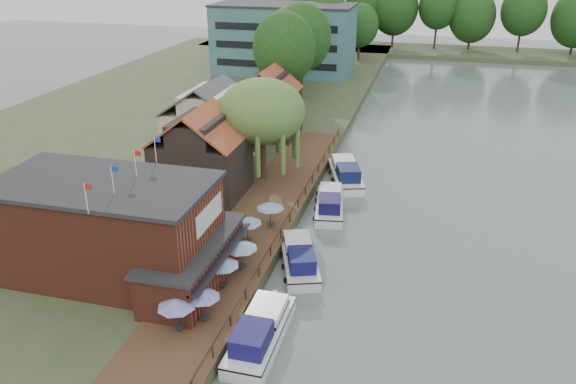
% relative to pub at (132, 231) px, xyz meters
% --- Properties ---
extents(ground, '(260.00, 260.00, 0.00)m').
position_rel_pub_xyz_m(ground, '(14.00, 1.00, -4.65)').
color(ground, slate).
rests_on(ground, ground).
extents(land_bank, '(50.00, 140.00, 1.00)m').
position_rel_pub_xyz_m(land_bank, '(-16.00, 36.00, -4.15)').
color(land_bank, '#384728').
rests_on(land_bank, ground).
extents(quay_deck, '(6.00, 50.00, 0.10)m').
position_rel_pub_xyz_m(quay_deck, '(6.00, 11.00, -3.60)').
color(quay_deck, '#47301E').
rests_on(quay_deck, land_bank).
extents(quay_rail, '(0.20, 49.00, 1.00)m').
position_rel_pub_xyz_m(quay_rail, '(8.70, 11.50, -3.15)').
color(quay_rail, black).
rests_on(quay_rail, land_bank).
extents(pub, '(20.00, 11.00, 7.30)m').
position_rel_pub_xyz_m(pub, '(0.00, 0.00, 0.00)').
color(pub, maroon).
rests_on(pub, land_bank).
extents(hotel_block, '(25.40, 12.40, 12.30)m').
position_rel_pub_xyz_m(hotel_block, '(-8.00, 71.00, 2.50)').
color(hotel_block, '#38666B').
rests_on(hotel_block, land_bank).
extents(cottage_a, '(8.60, 7.60, 8.50)m').
position_rel_pub_xyz_m(cottage_a, '(-1.00, 15.00, 0.60)').
color(cottage_a, black).
rests_on(cottage_a, land_bank).
extents(cottage_b, '(9.60, 8.60, 8.50)m').
position_rel_pub_xyz_m(cottage_b, '(-4.00, 25.00, 0.60)').
color(cottage_b, beige).
rests_on(cottage_b, land_bank).
extents(cottage_c, '(7.60, 7.60, 8.50)m').
position_rel_pub_xyz_m(cottage_c, '(0.00, 34.00, 0.60)').
color(cottage_c, black).
rests_on(cottage_c, land_bank).
extents(willow, '(8.60, 8.60, 10.43)m').
position_rel_pub_xyz_m(willow, '(3.50, 20.00, 1.56)').
color(willow, '#476B2D').
rests_on(willow, land_bank).
extents(umbrella_0, '(2.41, 2.41, 2.38)m').
position_rel_pub_xyz_m(umbrella_0, '(5.74, -5.29, -2.36)').
color(umbrella_0, navy).
rests_on(umbrella_0, quay_deck).
extents(umbrella_1, '(2.14, 2.14, 2.38)m').
position_rel_pub_xyz_m(umbrella_1, '(6.97, -3.95, -2.36)').
color(umbrella_1, '#1C1C9A').
rests_on(umbrella_1, quay_deck).
extents(umbrella_2, '(2.37, 2.37, 2.38)m').
position_rel_pub_xyz_m(umbrella_2, '(6.74, -0.09, -2.36)').
color(umbrella_2, navy).
rests_on(umbrella_2, quay_deck).
extents(umbrella_3, '(2.46, 2.46, 2.38)m').
position_rel_pub_xyz_m(umbrella_3, '(7.21, 2.51, -2.36)').
color(umbrella_3, navy).
rests_on(umbrella_3, quay_deck).
extents(umbrella_4, '(2.39, 2.39, 2.38)m').
position_rel_pub_xyz_m(umbrella_4, '(6.35, 6.44, -2.36)').
color(umbrella_4, navy).
rests_on(umbrella_4, quay_deck).
extents(umbrella_5, '(2.37, 2.37, 2.38)m').
position_rel_pub_xyz_m(umbrella_5, '(7.37, 9.58, -2.36)').
color(umbrella_5, '#1B2A98').
rests_on(umbrella_5, quay_deck).
extents(cruiser_0, '(3.05, 9.35, 2.24)m').
position_rel_pub_xyz_m(cruiser_0, '(10.59, -3.70, -3.53)').
color(cruiser_0, white).
rests_on(cruiser_0, ground).
extents(cruiser_1, '(5.73, 9.40, 2.13)m').
position_rel_pub_xyz_m(cruiser_1, '(10.81, 5.82, -3.58)').
color(cruiser_1, silver).
rests_on(cruiser_1, ground).
extents(cruiser_2, '(4.29, 9.32, 2.14)m').
position_rel_pub_xyz_m(cruiser_2, '(11.25, 16.25, -3.58)').
color(cruiser_2, silver).
rests_on(cruiser_2, ground).
extents(cruiser_3, '(5.98, 10.33, 2.38)m').
position_rel_pub_xyz_m(cruiser_3, '(11.48, 23.81, -3.46)').
color(cruiser_3, white).
rests_on(cruiser_3, ground).
extents(bank_tree_0, '(8.28, 8.28, 14.42)m').
position_rel_pub_xyz_m(bank_tree_0, '(0.09, 41.06, 3.56)').
color(bank_tree_0, '#143811').
rests_on(bank_tree_0, land_bank).
extents(bank_tree_1, '(8.79, 8.79, 14.54)m').
position_rel_pub_xyz_m(bank_tree_1, '(-0.10, 51.75, 3.62)').
color(bank_tree_1, '#143811').
rests_on(bank_tree_1, land_bank).
extents(bank_tree_2, '(7.40, 7.40, 12.96)m').
position_rel_pub_xyz_m(bank_tree_2, '(-4.24, 58.21, 2.83)').
color(bank_tree_2, '#143811').
rests_on(bank_tree_2, land_bank).
extents(bank_tree_3, '(7.23, 7.23, 14.08)m').
position_rel_pub_xyz_m(bank_tree_3, '(-0.95, 77.45, 3.39)').
color(bank_tree_3, '#143811').
rests_on(bank_tree_3, land_bank).
extents(bank_tree_4, '(7.53, 7.53, 11.35)m').
position_rel_pub_xyz_m(bank_tree_4, '(3.88, 85.92, 2.02)').
color(bank_tree_4, '#143811').
rests_on(bank_tree_4, land_bank).
extents(bank_tree_5, '(6.06, 6.06, 11.37)m').
position_rel_pub_xyz_m(bank_tree_5, '(-4.08, 93.19, 2.03)').
color(bank_tree_5, '#143811').
rests_on(bank_tree_5, land_bank).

